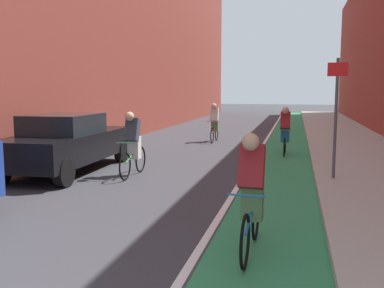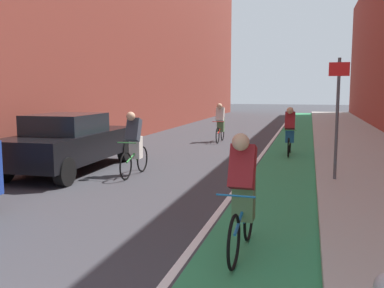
# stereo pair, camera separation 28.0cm
# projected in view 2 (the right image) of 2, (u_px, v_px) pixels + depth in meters

# --- Properties ---
(ground_plane) EXTENTS (93.89, 93.89, 0.00)m
(ground_plane) POSITION_uv_depth(u_px,v_px,m) (224.00, 141.00, 18.01)
(ground_plane) COLOR #38383D
(bike_lane_paint) EXTENTS (1.60, 42.68, 0.00)m
(bike_lane_paint) POSITION_uv_depth(u_px,v_px,m) (295.00, 138.00, 19.17)
(bike_lane_paint) COLOR #2D8451
(bike_lane_paint) RESTS_ON ground
(lane_divider_stripe) EXTENTS (0.12, 42.68, 0.00)m
(lane_divider_stripe) POSITION_uv_depth(u_px,v_px,m) (275.00, 137.00, 19.40)
(lane_divider_stripe) COLOR white
(lane_divider_stripe) RESTS_ON ground
(sidewalk_right) EXTENTS (3.24, 42.68, 0.14)m
(sidewalk_right) POSITION_uv_depth(u_px,v_px,m) (352.00, 138.00, 18.52)
(sidewalk_right) COLOR #A8A59E
(sidewalk_right) RESTS_ON ground
(parked_sedan_black) EXTENTS (1.93, 4.58, 1.53)m
(parked_sedan_black) POSITION_uv_depth(u_px,v_px,m) (70.00, 142.00, 11.23)
(parked_sedan_black) COLOR black
(parked_sedan_black) RESTS_ON ground
(cyclist_lead) EXTENTS (0.48, 1.73, 1.62)m
(cyclist_lead) POSITION_uv_depth(u_px,v_px,m) (243.00, 190.00, 5.54)
(cyclist_lead) COLOR black
(cyclist_lead) RESTS_ON ground
(cyclist_mid) EXTENTS (0.48, 1.73, 1.62)m
(cyclist_mid) POSITION_uv_depth(u_px,v_px,m) (134.00, 142.00, 10.61)
(cyclist_mid) COLOR black
(cyclist_mid) RESTS_ON ground
(cyclist_trailing) EXTENTS (0.48, 1.68, 1.60)m
(cyclist_trailing) POSITION_uv_depth(u_px,v_px,m) (290.00, 131.00, 14.04)
(cyclist_trailing) COLOR black
(cyclist_trailing) RESTS_ON ground
(cyclist_far) EXTENTS (0.48, 1.70, 1.61)m
(cyclist_far) POSITION_uv_depth(u_px,v_px,m) (220.00, 122.00, 17.54)
(cyclist_far) COLOR black
(cyclist_far) RESTS_ON ground
(street_sign_post) EXTENTS (0.44, 0.07, 2.71)m
(street_sign_post) POSITION_uv_depth(u_px,v_px,m) (338.00, 108.00, 9.45)
(street_sign_post) COLOR #4C4C51
(street_sign_post) RESTS_ON sidewalk_right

